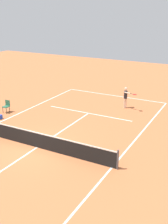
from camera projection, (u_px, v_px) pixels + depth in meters
ground_plane at (37, 147)px, 16.20m from camera, size 60.00×60.00×0.00m
court_lines at (37, 147)px, 16.20m from camera, size 9.43×23.53×0.01m
tennis_net at (37, 140)px, 16.03m from camera, size 10.03×0.10×1.07m
player_serving at (126, 96)px, 22.33m from camera, size 1.22×0.83×1.71m
tennis_ball at (120, 117)px, 20.59m from camera, size 0.07×0.07×0.07m
courtside_chair_mid at (7, 106)px, 21.55m from camera, size 0.44×0.46×0.95m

